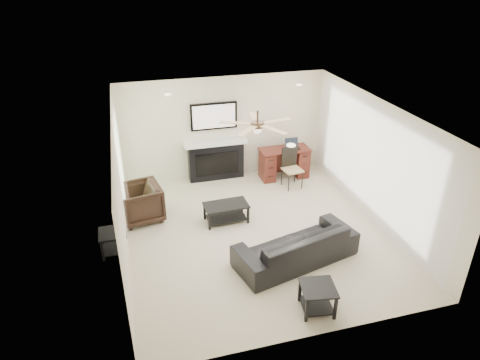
% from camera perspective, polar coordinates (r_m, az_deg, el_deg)
% --- Properties ---
extents(room_shell, '(5.50, 5.54, 2.52)m').
position_cam_1_polar(room_shell, '(7.94, 3.60, 3.63)').
color(room_shell, beige).
rests_on(room_shell, ground).
extents(sofa, '(2.38, 1.39, 0.65)m').
position_cam_1_polar(sofa, '(7.79, 7.49, -8.59)').
color(sofa, black).
rests_on(sofa, ground).
extents(armchair, '(0.99, 0.97, 0.78)m').
position_cam_1_polar(armchair, '(9.09, -13.20, -2.99)').
color(armchair, black).
rests_on(armchair, ground).
extents(coffee_table, '(0.92, 0.53, 0.40)m').
position_cam_1_polar(coffee_table, '(8.88, -1.86, -4.39)').
color(coffee_table, black).
rests_on(coffee_table, ground).
extents(end_table_near, '(0.60, 0.60, 0.45)m').
position_cam_1_polar(end_table_near, '(6.92, 10.26, -15.27)').
color(end_table_near, black).
rests_on(end_table_near, ground).
extents(end_table_left, '(0.51, 0.51, 0.45)m').
position_cam_1_polar(end_table_left, '(8.30, -16.44, -7.97)').
color(end_table_left, black).
rests_on(end_table_left, ground).
extents(fireplace_unit, '(1.52, 0.34, 1.91)m').
position_cam_1_polar(fireplace_unit, '(10.34, -3.28, 5.01)').
color(fireplace_unit, black).
rests_on(fireplace_unit, ground).
extents(desk, '(1.22, 0.56, 0.76)m').
position_cam_1_polar(desk, '(10.67, 5.89, 2.26)').
color(desk, '#401410').
rests_on(desk, ground).
extents(desk_chair, '(0.47, 0.49, 0.97)m').
position_cam_1_polar(desk_chair, '(10.16, 7.01, 1.54)').
color(desk_chair, black).
rests_on(desk_chair, ground).
extents(laptop, '(0.33, 0.24, 0.23)m').
position_cam_1_polar(laptop, '(10.52, 7.08, 4.78)').
color(laptop, black).
rests_on(laptop, desk).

